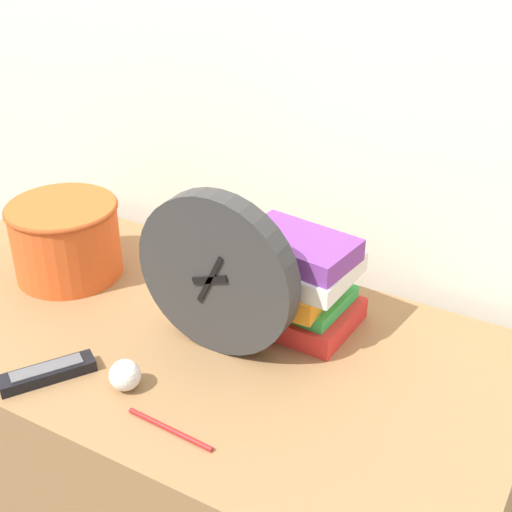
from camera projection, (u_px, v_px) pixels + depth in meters
name	position (u px, v px, depth m)	size (l,w,h in m)	color
wall_back	(277.00, 42.00, 1.35)	(6.00, 0.04, 2.40)	silver
desk	(186.00, 480.00, 1.47)	(1.22, 0.61, 0.76)	olive
desk_clock	(216.00, 274.00, 1.17)	(0.29, 0.05, 0.29)	#333333
book_stack	(293.00, 281.00, 1.26)	(0.23, 0.18, 0.18)	red
basket	(66.00, 237.00, 1.42)	(0.22, 0.22, 0.15)	#E05623
tv_remote	(47.00, 373.00, 1.16)	(0.12, 0.15, 0.02)	black
crumpled_paper_ball	(125.00, 375.00, 1.13)	(0.05, 0.05, 0.05)	white
pen	(170.00, 429.00, 1.06)	(0.15, 0.02, 0.01)	#B21E1E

